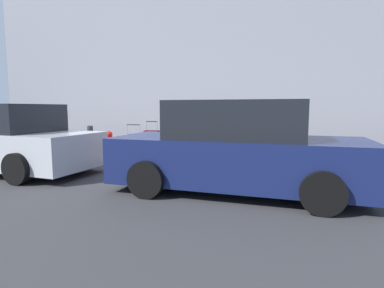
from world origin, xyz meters
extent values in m
plane|color=#333335|center=(0.00, 0.00, 0.00)|extent=(40.00, 40.00, 0.00)
cube|color=gray|center=(0.00, -2.50, 0.07)|extent=(18.00, 5.00, 0.14)
cube|color=gray|center=(0.00, -8.19, 4.54)|extent=(24.00, 3.00, 9.08)
cube|color=navy|center=(-2.89, -0.60, 0.47)|extent=(0.47, 0.27, 0.66)
cube|color=black|center=(-2.89, -0.60, 0.47)|extent=(0.47, 0.07, 0.67)
cylinder|color=gray|center=(-3.09, -0.61, 0.82)|extent=(0.02, 0.02, 0.04)
cylinder|color=gray|center=(-2.69, -0.59, 0.82)|extent=(0.02, 0.02, 0.04)
cylinder|color=black|center=(-2.89, -0.60, 0.84)|extent=(0.40, 0.04, 0.02)
cylinder|color=black|center=(-3.09, -0.61, 0.16)|extent=(0.04, 0.02, 0.04)
cylinder|color=black|center=(-2.69, -0.59, 0.16)|extent=(0.04, 0.02, 0.04)
cube|color=#0F606B|center=(-2.33, -0.52, 0.50)|extent=(0.47, 0.25, 0.72)
cube|color=black|center=(-2.33, -0.52, 0.50)|extent=(0.46, 0.08, 0.74)
cylinder|color=gray|center=(-2.52, -0.54, 1.02)|extent=(0.02, 0.02, 0.31)
cylinder|color=gray|center=(-2.13, -0.50, 1.02)|extent=(0.02, 0.02, 0.31)
cylinder|color=black|center=(-2.33, -0.52, 1.17)|extent=(0.39, 0.06, 0.02)
cylinder|color=black|center=(-2.53, -0.54, 0.16)|extent=(0.05, 0.02, 0.04)
cylinder|color=black|center=(-2.13, -0.50, 0.16)|extent=(0.05, 0.02, 0.04)
cube|color=black|center=(-1.76, -0.60, 0.48)|extent=(0.49, 0.24, 0.67)
cube|color=black|center=(-1.76, -0.60, 0.48)|extent=(0.48, 0.08, 0.69)
cylinder|color=gray|center=(-1.96, -0.59, 0.94)|extent=(0.02, 0.02, 0.25)
cylinder|color=gray|center=(-1.55, -0.62, 0.94)|extent=(0.02, 0.02, 0.25)
cylinder|color=black|center=(-1.76, -0.60, 1.06)|extent=(0.41, 0.06, 0.02)
cylinder|color=black|center=(-1.97, -0.59, 0.16)|extent=(0.05, 0.02, 0.04)
cylinder|color=black|center=(-1.55, -0.62, 0.16)|extent=(0.05, 0.02, 0.04)
cube|color=red|center=(-1.21, -0.60, 0.49)|extent=(0.41, 0.22, 0.69)
cube|color=black|center=(-1.21, -0.60, 0.49)|extent=(0.42, 0.04, 0.71)
cylinder|color=gray|center=(-1.38, -0.60, 0.98)|extent=(0.02, 0.02, 0.28)
cylinder|color=gray|center=(-1.03, -0.60, 0.98)|extent=(0.02, 0.02, 0.28)
cylinder|color=black|center=(-1.21, -0.60, 1.12)|extent=(0.35, 0.03, 0.02)
cylinder|color=black|center=(-1.39, -0.60, 0.16)|extent=(0.04, 0.02, 0.04)
cylinder|color=black|center=(-1.03, -0.60, 0.16)|extent=(0.04, 0.02, 0.04)
cube|color=#59601E|center=(-0.69, -0.55, 0.41)|extent=(0.41, 0.20, 0.55)
cube|color=black|center=(-0.69, -0.55, 0.41)|extent=(0.41, 0.04, 0.56)
cylinder|color=gray|center=(-0.86, -0.55, 0.80)|extent=(0.02, 0.02, 0.22)
cylinder|color=gray|center=(-0.52, -0.56, 0.80)|extent=(0.02, 0.02, 0.22)
cylinder|color=black|center=(-0.69, -0.55, 0.91)|extent=(0.35, 0.03, 0.02)
cylinder|color=black|center=(-0.87, -0.55, 0.16)|extent=(0.04, 0.02, 0.04)
cylinder|color=black|center=(-0.51, -0.56, 0.16)|extent=(0.04, 0.02, 0.04)
cube|color=maroon|center=(-0.18, -0.60, 0.52)|extent=(0.40, 0.23, 0.76)
cube|color=black|center=(-0.18, -0.60, 0.52)|extent=(0.40, 0.05, 0.78)
cylinder|color=gray|center=(-0.35, -0.60, 1.03)|extent=(0.02, 0.02, 0.25)
cylinder|color=gray|center=(-0.02, -0.59, 1.03)|extent=(0.02, 0.02, 0.25)
cylinder|color=black|center=(-0.18, -0.60, 1.15)|extent=(0.33, 0.03, 0.02)
cylinder|color=black|center=(-0.36, -0.60, 0.16)|extent=(0.04, 0.02, 0.04)
cylinder|color=black|center=(-0.01, -0.59, 0.16)|extent=(0.04, 0.02, 0.04)
cube|color=#9EA0A8|center=(0.34, -0.52, 0.46)|extent=(0.46, 0.23, 0.65)
cube|color=black|center=(0.34, -0.52, 0.46)|extent=(0.45, 0.07, 0.66)
cylinder|color=gray|center=(0.15, -0.54, 0.92)|extent=(0.02, 0.02, 0.27)
cylinder|color=gray|center=(0.53, -0.50, 0.92)|extent=(0.02, 0.02, 0.27)
cylinder|color=black|center=(0.34, -0.52, 1.06)|extent=(0.38, 0.06, 0.02)
cylinder|color=black|center=(0.15, -0.54, 0.16)|extent=(0.05, 0.02, 0.04)
cylinder|color=black|center=(0.54, -0.50, 0.16)|extent=(0.05, 0.02, 0.04)
cylinder|color=red|center=(1.19, -0.58, 0.42)|extent=(0.20, 0.20, 0.56)
sphere|color=red|center=(1.19, -0.58, 0.75)|extent=(0.21, 0.21, 0.21)
cylinder|color=red|center=(1.34, -0.58, 0.45)|extent=(0.09, 0.10, 0.09)
cylinder|color=red|center=(1.04, -0.58, 0.45)|extent=(0.09, 0.10, 0.09)
cylinder|color=#333338|center=(1.71, -0.43, 0.57)|extent=(0.16, 0.16, 0.87)
cube|color=#141E4C|center=(-2.94, 1.54, 0.58)|extent=(4.47, 1.85, 0.81)
cube|color=black|center=(-2.94, 1.54, 1.32)|extent=(2.33, 1.67, 0.66)
cylinder|color=black|center=(-1.58, 2.46, 0.32)|extent=(0.64, 0.23, 0.64)
cylinder|color=black|center=(-1.55, 0.67, 0.32)|extent=(0.64, 0.23, 0.64)
cylinder|color=black|center=(-4.33, 2.42, 0.32)|extent=(0.64, 0.23, 0.64)
cylinder|color=black|center=(-4.30, 0.62, 0.32)|extent=(0.64, 0.23, 0.64)
cube|color=#B2B5BA|center=(2.68, 1.54, 0.57)|extent=(4.72, 1.89, 0.79)
cube|color=black|center=(2.68, 1.54, 1.28)|extent=(2.48, 1.68, 0.64)
cylinder|color=black|center=(1.26, 2.47, 0.32)|extent=(0.65, 0.24, 0.64)
cylinder|color=black|center=(1.20, 0.71, 0.32)|extent=(0.65, 0.24, 0.64)
camera|label=1|loc=(-3.93, 7.00, 1.51)|focal=28.62mm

